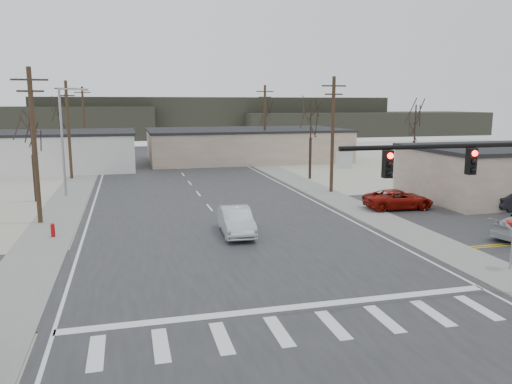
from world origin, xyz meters
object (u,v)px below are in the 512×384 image
(traffic_signal_mast, at_px, (494,184))
(car_far_a, at_px, (193,154))
(fire_hydrant, at_px, (53,230))
(sedan_crossing, at_px, (236,221))
(car_parked_red, at_px, (398,199))
(car_far_b, at_px, (167,145))

(traffic_signal_mast, relative_size, car_far_a, 1.83)
(traffic_signal_mast, height_order, fire_hydrant, traffic_signal_mast)
(fire_hydrant, relative_size, sedan_crossing, 0.18)
(sedan_crossing, xyz_separation_m, car_parked_red, (13.17, 4.10, -0.11))
(traffic_signal_mast, bearing_deg, sedan_crossing, 121.87)
(car_far_b, bearing_deg, traffic_signal_mast, -62.22)
(traffic_signal_mast, xyz_separation_m, fire_hydrant, (-18.09, 14.20, -4.22))
(fire_hydrant, distance_m, car_far_a, 40.68)
(car_far_a, relative_size, car_far_b, 1.12)
(fire_hydrant, xyz_separation_m, sedan_crossing, (10.51, -2.01, 0.40))
(traffic_signal_mast, height_order, car_far_a, traffic_signal_mast)
(sedan_crossing, distance_m, car_parked_red, 13.80)
(fire_hydrant, bearing_deg, car_parked_red, 5.04)
(traffic_signal_mast, bearing_deg, car_parked_red, 71.06)
(sedan_crossing, height_order, car_parked_red, sedan_crossing)
(fire_hydrant, bearing_deg, car_far_a, 71.11)
(traffic_signal_mast, relative_size, car_parked_red, 1.75)
(fire_hydrant, distance_m, car_far_b, 55.93)
(traffic_signal_mast, distance_m, car_far_b, 69.52)
(sedan_crossing, bearing_deg, fire_hydrant, 172.08)
(car_parked_red, bearing_deg, sedan_crossing, 110.67)
(sedan_crossing, bearing_deg, car_far_b, 92.43)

